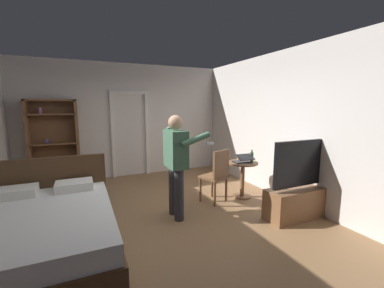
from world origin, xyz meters
name	(u,v)px	position (x,y,z in m)	size (l,w,h in m)	color
ground_plane	(159,219)	(0.00, 0.00, 0.00)	(5.97, 5.97, 0.00)	olive
wall_back	(126,121)	(0.00, 2.77, 1.40)	(5.13, 0.12, 2.79)	silver
wall_right	(284,126)	(2.51, 0.00, 1.40)	(0.12, 5.66, 2.79)	silver
doorway_frame	(130,128)	(0.09, 2.69, 1.22)	(0.93, 0.08, 2.13)	white
bed	(42,233)	(-1.53, -0.41, 0.30)	(1.61, 2.10, 1.02)	#4C331E
bookshelf	(54,140)	(-1.59, 2.55, 1.03)	(1.00, 0.32, 1.91)	brown
tv_flatscreen	(302,195)	(2.15, -0.85, 0.35)	(1.28, 0.40, 1.25)	brown
side_table	(243,174)	(1.77, 0.24, 0.47)	(0.57, 0.57, 0.70)	brown
laptop	(243,160)	(1.74, 0.20, 0.75)	(0.34, 0.34, 0.17)	black
bottle_on_table	(252,157)	(1.91, 0.16, 0.80)	(0.06, 0.06, 0.24)	#374B32
wooden_chair	(217,174)	(1.17, 0.21, 0.54)	(0.55, 0.55, 0.99)	brown
person_blue_shirt	(176,159)	(0.29, -0.05, 0.95)	(0.65, 0.59, 1.63)	#333338
suitcase_dark	(80,189)	(-1.12, 1.43, 0.20)	(0.63, 0.30, 0.41)	black
suitcase_small	(82,190)	(-1.08, 1.45, 0.16)	(0.55, 0.36, 0.32)	#1E2D38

